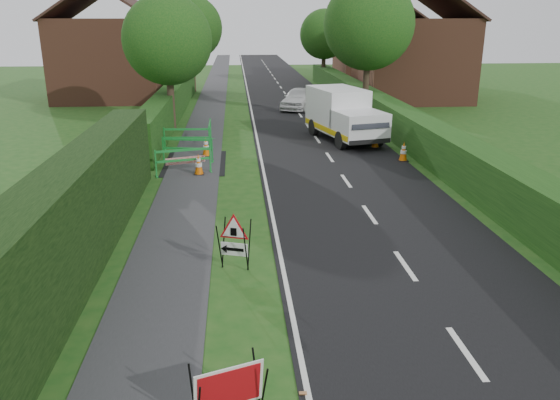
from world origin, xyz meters
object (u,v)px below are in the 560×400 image
red_rect_sign (229,389)px  hatchback_car (298,98)px  works_van (343,114)px  triangle_sign (232,238)px

red_rect_sign → hatchback_car: size_ratio=0.28×
works_van → triangle_sign: bearing=-124.3°
triangle_sign → hatchback_car: hatchback_car is taller
triangle_sign → red_rect_sign: bearing=-72.4°
hatchback_car → red_rect_sign: bearing=-78.0°
triangle_sign → hatchback_car: size_ratio=0.28×
triangle_sign → hatchback_car: 23.55m
red_rect_sign → triangle_sign: size_ratio=1.00×
works_van → hatchback_car: works_van is taller
red_rect_sign → works_van: size_ratio=0.21×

